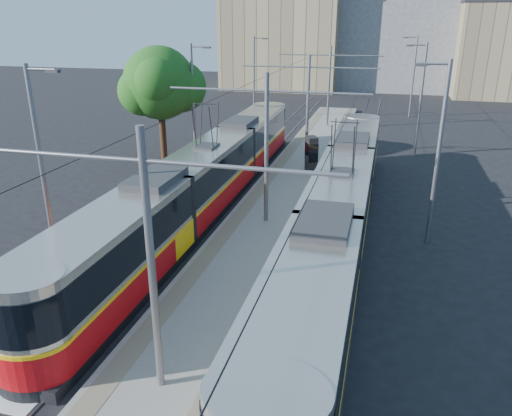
# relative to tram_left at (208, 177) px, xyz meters

# --- Properties ---
(ground) EXTENTS (160.00, 160.00, 0.00)m
(ground) POSITION_rel_tram_left_xyz_m (3.60, -9.81, -1.71)
(ground) COLOR black
(ground) RESTS_ON ground
(platform) EXTENTS (4.00, 50.00, 0.30)m
(platform) POSITION_rel_tram_left_xyz_m (3.60, 7.19, -1.56)
(platform) COLOR gray
(platform) RESTS_ON ground
(tactile_strip_left) EXTENTS (0.70, 50.00, 0.01)m
(tactile_strip_left) POSITION_rel_tram_left_xyz_m (2.15, 7.19, -1.40)
(tactile_strip_left) COLOR gray
(tactile_strip_left) RESTS_ON platform
(tactile_strip_right) EXTENTS (0.70, 50.00, 0.01)m
(tactile_strip_right) POSITION_rel_tram_left_xyz_m (5.05, 7.19, -1.40)
(tactile_strip_right) COLOR gray
(tactile_strip_right) RESTS_ON platform
(rails) EXTENTS (8.71, 70.00, 0.03)m
(rails) POSITION_rel_tram_left_xyz_m (3.60, 7.19, -1.69)
(rails) COLOR gray
(rails) RESTS_ON ground
(track_arrow) EXTENTS (1.20, 5.00, 0.01)m
(track_arrow) POSITION_rel_tram_left_xyz_m (0.00, -12.81, -1.70)
(track_arrow) COLOR silver
(track_arrow) RESTS_ON ground
(tram_left) EXTENTS (2.43, 30.36, 5.50)m
(tram_left) POSITION_rel_tram_left_xyz_m (0.00, 0.00, 0.00)
(tram_left) COLOR black
(tram_left) RESTS_ON ground
(tram_right) EXTENTS (2.43, 29.52, 5.50)m
(tram_right) POSITION_rel_tram_left_xyz_m (7.20, -2.99, 0.15)
(tram_right) COLOR black
(tram_right) RESTS_ON ground
(catenary) EXTENTS (9.20, 70.00, 7.00)m
(catenary) POSITION_rel_tram_left_xyz_m (3.60, 4.34, 2.82)
(catenary) COLOR slate
(catenary) RESTS_ON platform
(street_lamps) EXTENTS (15.18, 38.22, 8.00)m
(street_lamps) POSITION_rel_tram_left_xyz_m (3.60, 11.19, 2.48)
(street_lamps) COLOR slate
(street_lamps) RESTS_ON ground
(shelter) EXTENTS (0.98, 1.18, 2.23)m
(shelter) POSITION_rel_tram_left_xyz_m (4.41, 7.17, -0.24)
(shelter) COLOR black
(shelter) RESTS_ON platform
(tree) EXTENTS (5.42, 5.01, 7.87)m
(tree) POSITION_rel_tram_left_xyz_m (-5.95, 8.35, 3.61)
(tree) COLOR #382314
(tree) RESTS_ON ground
(building_left) EXTENTS (16.32, 12.24, 14.71)m
(building_left) POSITION_rel_tram_left_xyz_m (-6.40, 50.19, 5.66)
(building_left) COLOR tan
(building_left) RESTS_ON ground
(building_centre) EXTENTS (18.36, 14.28, 16.43)m
(building_centre) POSITION_rel_tram_left_xyz_m (9.60, 54.19, 6.52)
(building_centre) COLOR gray
(building_centre) RESTS_ON ground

